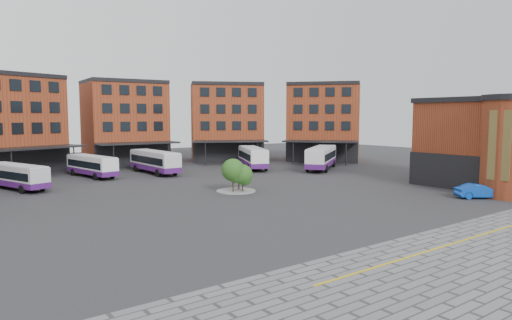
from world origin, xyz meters
TOP-DOWN VIEW (x-y plane):
  - ground at (0.00, 0.00)m, footprint 160.00×160.00m
  - yellow_line at (2.00, -14.00)m, footprint 26.00×0.15m
  - main_building at (-4.77, 38.25)m, footprint 94.14×42.48m
  - east_building at (28.70, -3.06)m, footprint 17.40×15.40m
  - tree_island at (1.96, 11.55)m, footprint 4.40×4.40m
  - bus_b at (-17.46, 28.13)m, footprint 5.47×10.50m
  - bus_c at (-7.18, 33.98)m, footprint 4.10×10.78m
  - bus_d at (1.45, 32.50)m, footprint 3.13×11.81m
  - bus_e at (16.83, 29.10)m, footprint 7.65×12.01m
  - bus_f at (24.82, 21.58)m, footprint 11.92×9.72m
  - blue_car at (19.57, -6.39)m, footprint 4.67×3.84m

SIDE VIEW (x-z plane):
  - ground at x=0.00m, z-range 0.00..0.00m
  - yellow_line at x=2.00m, z-range 0.02..0.04m
  - blue_car at x=19.57m, z-range 0.00..1.50m
  - bus_b at x=-17.46m, z-range 0.12..3.01m
  - bus_c at x=-7.18m, z-range 0.12..3.09m
  - bus_d at x=1.45m, z-range 0.14..3.45m
  - bus_e at x=16.83m, z-range 0.14..3.52m
  - bus_f at x=24.82m, z-range 0.15..3.70m
  - tree_island at x=1.96m, z-range 0.13..3.92m
  - east_building at x=28.70m, z-range -0.01..10.59m
  - main_building at x=-4.77m, z-range -0.07..14.53m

